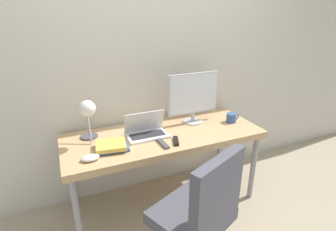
% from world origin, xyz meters
% --- Properties ---
extents(ground_plane, '(12.00, 12.00, 0.00)m').
position_xyz_m(ground_plane, '(0.00, 0.00, 0.00)').
color(ground_plane, tan).
extents(wall_back, '(8.00, 0.05, 2.60)m').
position_xyz_m(wall_back, '(0.00, 0.76, 1.30)').
color(wall_back, beige).
rests_on(wall_back, ground_plane).
extents(desk, '(1.76, 0.69, 0.75)m').
position_xyz_m(desk, '(0.00, 0.35, 0.69)').
color(desk, tan).
rests_on(desk, ground_plane).
extents(laptop, '(0.35, 0.21, 0.22)m').
position_xyz_m(laptop, '(-0.16, 0.36, 0.80)').
color(laptop, silver).
rests_on(laptop, desk).
extents(monitor, '(0.52, 0.19, 0.49)m').
position_xyz_m(monitor, '(0.36, 0.48, 1.02)').
color(monitor, '#B7B7BC').
rests_on(monitor, desk).
extents(desk_lamp, '(0.15, 0.28, 0.38)m').
position_xyz_m(desk_lamp, '(-0.63, 0.41, 1.02)').
color(desk_lamp, '#4C4C51').
rests_on(desk_lamp, desk).
extents(office_chair, '(0.64, 0.64, 0.98)m').
position_xyz_m(office_chair, '(-0.06, -0.44, 0.54)').
color(office_chair, black).
rests_on(office_chair, ground_plane).
extents(book_stack, '(0.27, 0.23, 0.05)m').
position_xyz_m(book_stack, '(-0.49, 0.24, 0.78)').
color(book_stack, '#334C8C').
rests_on(book_stack, desk).
extents(tv_remote, '(0.05, 0.18, 0.02)m').
position_xyz_m(tv_remote, '(-0.09, 0.15, 0.76)').
color(tv_remote, '#4C4C51').
rests_on(tv_remote, desk).
extents(media_remote, '(0.09, 0.16, 0.02)m').
position_xyz_m(media_remote, '(0.03, 0.15, 0.76)').
color(media_remote, black).
rests_on(media_remote, desk).
extents(mug, '(0.14, 0.09, 0.09)m').
position_xyz_m(mug, '(0.71, 0.32, 0.79)').
color(mug, '#385693').
rests_on(mug, desk).
extents(game_controller, '(0.13, 0.09, 0.04)m').
position_xyz_m(game_controller, '(-0.67, 0.14, 0.77)').
color(game_controller, white).
rests_on(game_controller, desk).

